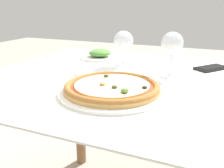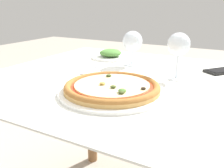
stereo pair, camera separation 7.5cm
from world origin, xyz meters
The scene contains 7 objects.
dining_table centered at (0.00, 0.00, 0.62)m, with size 1.25×0.92×0.71m.
pizza_plate centered at (-0.07, -0.18, 0.73)m, with size 0.33×0.33×0.04m.
fork centered at (-0.29, 0.03, 0.71)m, with size 0.04×0.17×0.00m.
wine_glass_far_left centered at (0.05, 0.07, 0.83)m, with size 0.08×0.08×0.17m.
wine_glass_far_right centered at (-0.18, 0.19, 0.81)m, with size 0.09×0.09×0.15m.
cell_phone centered at (0.19, 0.25, 0.72)m, with size 0.14×0.16×0.01m.
side_plate centered at (-0.33, 0.26, 0.73)m, with size 0.19×0.19×0.05m.
Camera 2 is at (0.28, -0.80, 0.97)m, focal length 40.00 mm.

